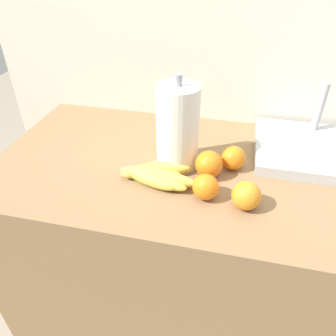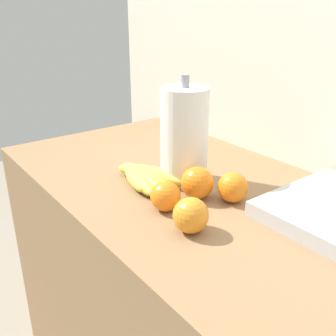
{
  "view_description": "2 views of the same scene",
  "coord_description": "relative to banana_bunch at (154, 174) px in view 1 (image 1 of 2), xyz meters",
  "views": [
    {
      "loc": [
        -0.08,
        -0.78,
        1.4
      ],
      "look_at": [
        -0.24,
        -0.08,
        0.89
      ],
      "focal_mm": 34.65,
      "sensor_mm": 36.0,
      "label": 1
    },
    {
      "loc": [
        0.48,
        -0.59,
        1.27
      ],
      "look_at": [
        -0.22,
        -0.06,
        0.9
      ],
      "focal_mm": 41.49,
      "sensor_mm": 36.0,
      "label": 2
    }
  ],
  "objects": [
    {
      "name": "ground_plane",
      "position": [
        0.28,
        0.09,
        -0.87
      ],
      "size": [
        6.0,
        6.0,
        0.0
      ],
      "primitive_type": "plane",
      "color": "gray"
    },
    {
      "name": "counter",
      "position": [
        0.28,
        0.09,
        -0.45
      ],
      "size": [
        1.56,
        0.62,
        0.85
      ],
      "primitive_type": "cube",
      "color": "olive",
      "rests_on": "ground"
    },
    {
      "name": "wall_back",
      "position": [
        0.28,
        0.43,
        -0.22
      ],
      "size": [
        1.96,
        0.06,
        1.3
      ],
      "primitive_type": "cube",
      "color": "silver",
      "rests_on": "ground"
    },
    {
      "name": "banana_bunch",
      "position": [
        0.0,
        0.0,
        0.0
      ],
      "size": [
        0.22,
        0.16,
        0.04
      ],
      "color": "#E6C64C",
      "rests_on": "counter"
    },
    {
      "name": "orange_back_left",
      "position": [
        0.15,
        -0.04,
        0.01
      ],
      "size": [
        0.07,
        0.07,
        0.07
      ],
      "primitive_type": "sphere",
      "color": "orange",
      "rests_on": "counter"
    },
    {
      "name": "orange_back_right",
      "position": [
        0.21,
        0.11,
        0.02
      ],
      "size": [
        0.07,
        0.07,
        0.07
      ],
      "primitive_type": "sphere",
      "color": "orange",
      "rests_on": "counter"
    },
    {
      "name": "orange_far_right",
      "position": [
        0.14,
        0.05,
        0.02
      ],
      "size": [
        0.08,
        0.08,
        0.08
      ],
      "primitive_type": "sphere",
      "color": "orange",
      "rests_on": "counter"
    },
    {
      "name": "orange_front",
      "position": [
        0.25,
        -0.06,
        0.02
      ],
      "size": [
        0.07,
        0.07,
        0.07
      ],
      "primitive_type": "sphere",
      "color": "orange",
      "rests_on": "counter"
    },
    {
      "name": "paper_towel_roll",
      "position": [
        0.04,
        0.09,
        0.1
      ],
      "size": [
        0.12,
        0.12,
        0.27
      ],
      "color": "white",
      "rests_on": "counter"
    },
    {
      "name": "sink_basin",
      "position": [
        0.45,
        0.23,
        -0.0
      ],
      "size": [
        0.37,
        0.31,
        0.19
      ],
      "color": "#B7BABF",
      "rests_on": "counter"
    }
  ]
}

